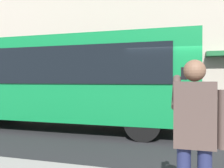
# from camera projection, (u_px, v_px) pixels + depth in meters

# --- Properties ---
(ground_plane) EXTENTS (60.00, 60.00, 0.00)m
(ground_plane) POSITION_uv_depth(u_px,v_px,m) (176.00, 136.00, 7.26)
(ground_plane) COLOR #232326
(building_facade_far) EXTENTS (28.00, 1.55, 12.00)m
(building_facade_far) POSITION_uv_depth(u_px,v_px,m) (181.00, 3.00, 13.69)
(building_facade_far) COLOR #A89E8E
(building_facade_far) RESTS_ON ground_plane
(red_bus) EXTENTS (9.05, 2.54, 3.08)m
(red_bus) POSITION_uv_depth(u_px,v_px,m) (61.00, 79.00, 8.50)
(red_bus) COLOR #0F7238
(red_bus) RESTS_ON ground_plane
(pedestrian_photographer) EXTENTS (0.53, 0.52, 1.70)m
(pedestrian_photographer) POSITION_uv_depth(u_px,v_px,m) (195.00, 130.00, 2.47)
(pedestrian_photographer) COLOR #1E2347
(pedestrian_photographer) RESTS_ON sidewalk_curb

